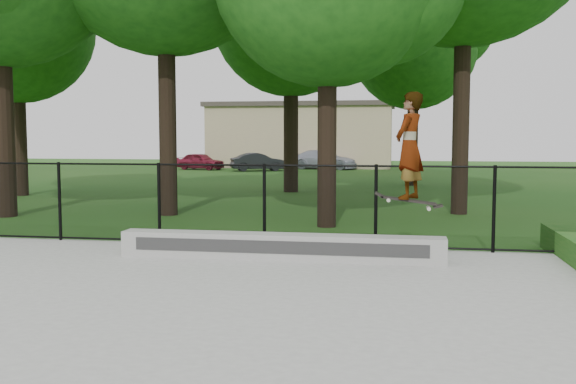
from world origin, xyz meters
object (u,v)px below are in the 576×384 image
Objects in this scene: grind_ledge at (280,247)px; car_b at (258,162)px; skater_airborne at (409,148)px; car_c at (324,160)px; car_a at (200,161)px.

grind_ledge is 1.78× the size of car_b.
grind_ledge is at bearing 173.24° from skater_airborne.
car_c is 2.18× the size of skater_airborne.
skater_airborne is (12.18, -28.44, 1.35)m from car_a.
car_b reaches higher than car_a.
car_b is at bearing 102.93° from grind_ledge.
car_a is 1.03× the size of car_b.
car_c is (-2.63, 30.00, 0.34)m from grind_ledge.
car_c is at bearing 95.01° from grind_ledge.
car_b is 4.55m from car_c.
car_a is 30.97m from skater_airborne.
car_a is at bearing 116.76° from car_c.
car_a is 7.73m from car_c.
car_a is 3.99m from car_b.
skater_airborne reaches higher than car_b.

